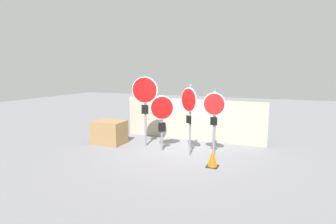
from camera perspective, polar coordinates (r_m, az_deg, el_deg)
ground_plane at (r=9.32m, az=2.17°, el=-8.41°), size 40.00×40.00×0.00m
fence_back at (r=10.67m, az=5.32°, el=-1.67°), size 5.78×0.12×1.65m
stop_sign_0 at (r=9.55m, az=-5.06°, el=3.32°), size 0.94×0.23×2.58m
stop_sign_1 at (r=9.00m, az=-1.34°, el=-0.20°), size 0.73×0.43×1.96m
stop_sign_2 at (r=8.46m, az=4.62°, el=1.34°), size 0.65×0.46×2.36m
stop_sign_3 at (r=8.46m, az=10.03°, el=-0.21°), size 0.73×0.16×2.18m
traffic_cone_0 at (r=7.86m, az=9.67°, el=-9.91°), size 0.34×0.34×0.52m
storage_crate at (r=10.38m, az=-12.62°, el=-4.32°), size 1.17×0.87×0.88m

